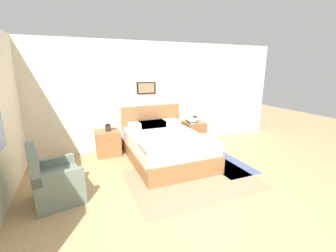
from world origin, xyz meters
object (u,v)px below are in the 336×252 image
armchair (54,182)px  table_lamp_by_door (195,112)px  nightstand_near_window (108,143)px  table_lamp_near_window (107,119)px  nightstand_by_door (194,132)px  bed (166,146)px

armchair → table_lamp_by_door: 3.70m
nightstand_near_window → table_lamp_near_window: bearing=-54.1°
table_lamp_by_door → nightstand_near_window: bearing=179.4°
armchair → nightstand_by_door: size_ratio=1.54×
table_lamp_near_window → nightstand_by_door: bearing=0.6°
table_lamp_near_window → bed: bearing=-34.3°
nightstand_near_window → table_lamp_near_window: size_ratio=1.40×
armchair → table_lamp_near_window: (1.04, 1.59, 0.55)m
bed → armchair: (-2.16, -0.83, -0.01)m
nightstand_near_window → nightstand_by_door: (2.26, 0.00, 0.00)m
armchair → table_lamp_by_door: bearing=103.9°
bed → nightstand_near_window: size_ratio=3.66×
nightstand_near_window → table_lamp_near_window: 0.57m
armchair → table_lamp_near_window: bearing=134.8°
bed → nightstand_by_door: bearing=34.6°
nightstand_by_door → armchair: bearing=-153.9°
nightstand_by_door → table_lamp_near_window: size_ratio=1.40×
nightstand_near_window → table_lamp_near_window: table_lamp_near_window is taller
nightstand_near_window → table_lamp_by_door: 2.34m
nightstand_near_window → table_lamp_near_window: (0.02, -0.02, 0.57)m
bed → nightstand_near_window: (-1.13, 0.78, -0.03)m
armchair → table_lamp_near_window: table_lamp_near_window is taller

